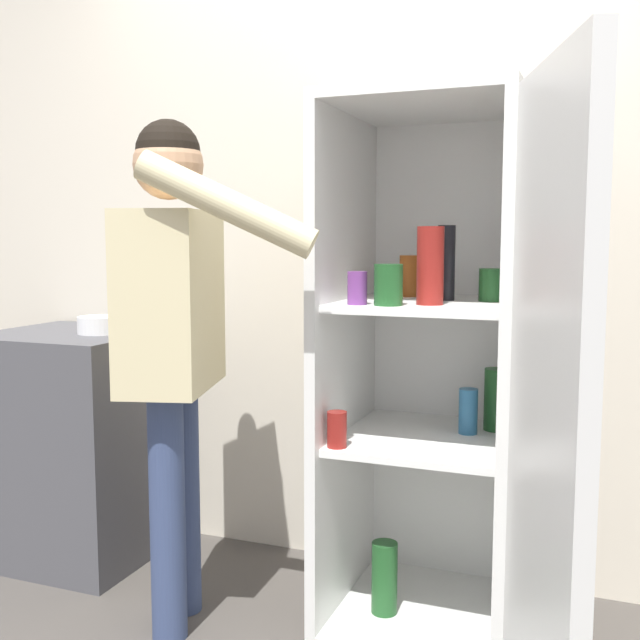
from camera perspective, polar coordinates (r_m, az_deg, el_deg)
wall_back at (r=2.84m, az=5.89°, el=6.34°), size 7.00×0.06×2.55m
refrigerator at (r=2.37m, az=9.91°, el=-4.01°), size 0.84×1.22×1.70m
person at (r=2.41m, az=-11.05°, el=0.54°), size 0.73×0.56×1.63m
counter at (r=3.20m, az=-18.00°, el=-8.88°), size 0.65×0.61×0.90m
bowl at (r=3.03m, az=-16.38°, el=-0.35°), size 0.18×0.18×0.07m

